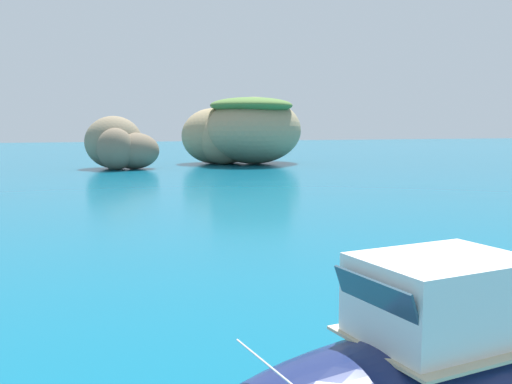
{
  "coord_description": "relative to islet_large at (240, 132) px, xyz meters",
  "views": [
    {
      "loc": [
        -7.94,
        0.27,
        5.56
      ],
      "look_at": [
        0.98,
        26.36,
        2.32
      ],
      "focal_mm": 39.78,
      "sensor_mm": 36.0,
      "label": 1
    }
  ],
  "objects": [
    {
      "name": "motorboat_navy",
      "position": [
        -17.74,
        -70.71,
        -3.49
      ],
      "size": [
        11.17,
        4.62,
        3.19
      ],
      "color": "navy",
      "rests_on": "ground"
    },
    {
      "name": "islet_large",
      "position": [
        0.0,
        0.0,
        0.0
      ],
      "size": [
        22.8,
        21.47,
        9.68
      ],
      "color": "#9E8966",
      "rests_on": "ground"
    },
    {
      "name": "islet_small",
      "position": [
        -17.7,
        -4.32,
        -1.57
      ],
      "size": [
        9.69,
        9.16,
        6.8
      ],
      "color": "#84755B",
      "rests_on": "ground"
    }
  ]
}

